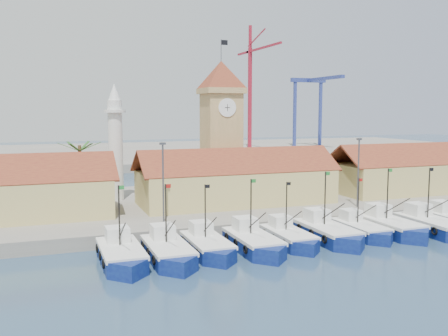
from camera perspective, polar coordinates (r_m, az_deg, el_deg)
name	(u,v)px	position (r m, az deg, el deg)	size (l,w,h in m)	color
ground	(309,252)	(51.19, 9.72, -9.46)	(400.00, 400.00, 0.00)	#1C3A4C
quay	(226,203)	(72.26, 0.22, -4.05)	(140.00, 32.00, 1.50)	gray
terminal	(128,154)	(155.13, -10.90, 1.60)	(240.00, 80.00, 2.00)	gray
boat_0	(122,256)	(47.22, -11.62, -9.88)	(3.69, 10.10, 7.64)	#0B1356
boat_1	(169,253)	(47.62, -6.34, -9.64)	(3.67, 10.06, 7.61)	#0B1356
boat_2	(208,247)	(49.55, -1.83, -9.01)	(3.48, 9.54, 7.22)	#0B1356
boat_3	(254,244)	(50.67, 3.49, -8.62)	(3.68, 10.08, 7.63)	#0B1356
boat_4	(290,238)	(53.28, 7.52, -7.98)	(3.36, 9.21, 6.97)	#0B1356
boat_5	(329,234)	(55.44, 11.91, -7.39)	(3.82, 10.47, 7.92)	#0B1356
boat_6	(362,230)	(58.34, 15.48, -6.90)	(3.31, 9.08, 6.87)	#0B1356
boat_7	(392,227)	(60.35, 18.63, -6.45)	(3.81, 10.45, 7.91)	#0B1356
boat_8	(433,227)	(62.43, 22.80, -6.19)	(3.84, 10.51, 7.96)	#0B1356
hall_center	(236,185)	(68.04, 1.39, -1.95)	(27.04, 10.13, 7.61)	tan
hall_right	(424,175)	(85.05, 21.88, -0.72)	(31.20, 10.13, 7.61)	tan
clock_tower	(221,125)	(72.93, -0.33, 4.91)	(5.80, 5.80, 22.70)	tan
minaret	(115,142)	(71.39, -12.30, 2.94)	(3.00, 3.00, 16.30)	silver
palm_tree	(80,170)	(69.20, -16.10, -0.18)	(5.60, 5.03, 8.39)	brown
lamp_posts	(264,174)	(60.60, 4.61, -0.64)	(80.70, 0.25, 9.03)	#3F3F44
crane_red_right	(252,81)	(159.46, 3.18, 9.90)	(1.00, 31.66, 38.74)	maroon
gantry	(313,93)	(172.70, 10.13, 8.43)	(13.00, 22.00, 23.20)	navy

